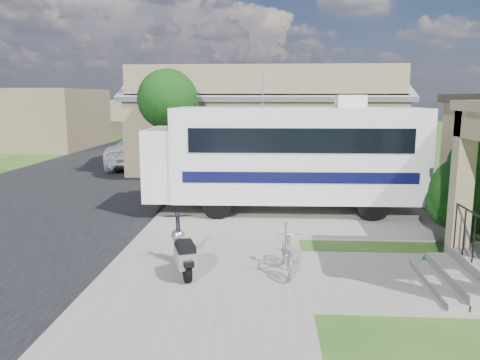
# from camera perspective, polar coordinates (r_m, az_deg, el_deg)

# --- Properties ---
(ground) EXTENTS (120.00, 120.00, 0.00)m
(ground) POSITION_cam_1_polar(r_m,az_deg,el_deg) (10.22, 1.93, -9.69)
(ground) COLOR #1A4412
(street_slab) EXTENTS (9.00, 80.00, 0.02)m
(street_slab) POSITION_cam_1_polar(r_m,az_deg,el_deg) (21.38, -17.72, 0.31)
(street_slab) COLOR black
(street_slab) RESTS_ON ground
(sidewalk_slab) EXTENTS (4.00, 80.00, 0.06)m
(sidewalk_slab) POSITION_cam_1_polar(r_m,az_deg,el_deg) (19.95, -0.06, 0.18)
(sidewalk_slab) COLOR slate
(sidewalk_slab) RESTS_ON ground
(driveway_slab) EXTENTS (7.00, 6.00, 0.05)m
(driveway_slab) POSITION_cam_1_polar(r_m,az_deg,el_deg) (14.58, 8.39, -3.65)
(driveway_slab) COLOR slate
(driveway_slab) RESTS_ON ground
(walk_slab) EXTENTS (4.00, 3.00, 0.05)m
(walk_slab) POSITION_cam_1_polar(r_m,az_deg,el_deg) (9.67, 20.18, -11.36)
(walk_slab) COLOR slate
(walk_slab) RESTS_ON ground
(warehouse) EXTENTS (12.50, 8.40, 5.04)m
(warehouse) POSITION_cam_1_polar(r_m,az_deg,el_deg) (23.63, 3.00, 6.49)
(warehouse) COLOR brown
(warehouse) RESTS_ON ground
(distant_bldg_far) EXTENTS (10.00, 8.00, 4.00)m
(distant_bldg_far) POSITION_cam_1_polar(r_m,az_deg,el_deg) (36.06, -25.16, 6.80)
(distant_bldg_far) COLOR brown
(distant_bldg_far) RESTS_ON ground
(distant_bldg_near) EXTENTS (8.00, 7.00, 3.20)m
(distant_bldg_near) POSITION_cam_1_polar(r_m,az_deg,el_deg) (46.25, -15.77, 7.39)
(distant_bldg_near) COLOR brown
(distant_bldg_near) RESTS_ON ground
(street_tree_a) EXTENTS (2.44, 2.40, 4.58)m
(street_tree_a) POSITION_cam_1_polar(r_m,az_deg,el_deg) (19.09, -8.47, 9.34)
(street_tree_a) COLOR black
(street_tree_a) RESTS_ON ground
(street_tree_b) EXTENTS (2.44, 2.40, 4.73)m
(street_tree_b) POSITION_cam_1_polar(r_m,az_deg,el_deg) (28.94, -4.30, 9.91)
(street_tree_b) COLOR black
(street_tree_b) RESTS_ON ground
(street_tree_c) EXTENTS (2.44, 2.40, 4.42)m
(street_tree_c) POSITION_cam_1_polar(r_m,az_deg,el_deg) (37.88, -2.40, 9.52)
(street_tree_c) COLOR black
(street_tree_c) RESTS_ON ground
(motorhome) EXTENTS (8.13, 2.81, 4.14)m
(motorhome) POSITION_cam_1_polar(r_m,az_deg,el_deg) (14.15, 5.65, 3.20)
(motorhome) COLOR silver
(motorhome) RESTS_ON ground
(shrub) EXTENTS (2.03, 1.94, 2.49)m
(shrub) POSITION_cam_1_polar(r_m,az_deg,el_deg) (12.46, 26.33, -1.08)
(shrub) COLOR black
(shrub) RESTS_ON ground
(scooter) EXTENTS (0.82, 1.58, 1.07)m
(scooter) POSITION_cam_1_polar(r_m,az_deg,el_deg) (9.24, -6.93, -8.80)
(scooter) COLOR black
(scooter) RESTS_ON ground
(bicycle) EXTENTS (0.55, 1.57, 0.92)m
(bicycle) POSITION_cam_1_polar(r_m,az_deg,el_deg) (9.34, 5.74, -8.67)
(bicycle) COLOR #A6A6AD
(bicycle) RESTS_ON ground
(pickup_truck) EXTENTS (3.04, 6.05, 1.64)m
(pickup_truck) POSITION_cam_1_polar(r_m,az_deg,el_deg) (24.01, -11.53, 3.56)
(pickup_truck) COLOR silver
(pickup_truck) RESTS_ON ground
(van) EXTENTS (3.15, 5.95, 1.64)m
(van) POSITION_cam_1_polar(r_m,az_deg,el_deg) (30.48, -9.57, 4.97)
(van) COLOR silver
(van) RESTS_ON ground
(garden_hose) EXTENTS (0.38, 0.38, 0.17)m
(garden_hose) POSITION_cam_1_polar(r_m,az_deg,el_deg) (10.57, 22.39, -9.31)
(garden_hose) COLOR #125E21
(garden_hose) RESTS_ON ground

